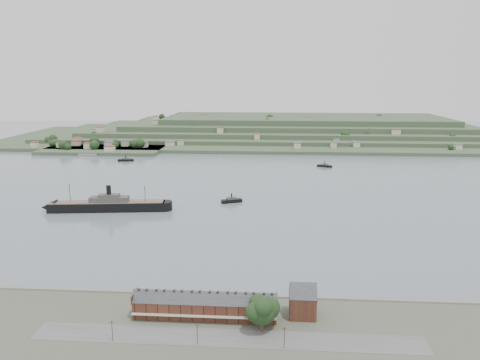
# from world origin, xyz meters

# --- Properties ---
(ground) EXTENTS (1400.00, 1400.00, 0.00)m
(ground) POSITION_xyz_m (0.00, 0.00, 0.00)
(ground) COLOR slate
(ground) RESTS_ON ground
(near_shore) EXTENTS (220.00, 80.00, 2.60)m
(near_shore) POSITION_xyz_m (0.00, -186.75, 1.01)
(near_shore) COLOR #4C5142
(near_shore) RESTS_ON ground
(terrace_row) EXTENTS (55.60, 9.80, 11.07)m
(terrace_row) POSITION_xyz_m (-10.00, -168.02, 6.84)
(terrace_row) COLOR #4B251B
(terrace_row) RESTS_ON ground
(gabled_building) EXTENTS (10.40, 10.18, 14.09)m
(gabled_building) POSITION_xyz_m (27.50, -164.00, 8.19)
(gabled_building) COLOR #4B251B
(gabled_building) RESTS_ON ground
(far_peninsula) EXTENTS (760.00, 309.00, 30.00)m
(far_peninsula) POSITION_xyz_m (27.91, 393.10, 11.88)
(far_peninsula) COLOR #3E5438
(far_peninsula) RESTS_ON ground
(steamship) EXTENTS (91.66, 21.37, 22.02)m
(steamship) POSITION_xyz_m (-103.40, -21.02, 4.07)
(steamship) COLOR black
(steamship) RESTS_ON ground
(tugboat) EXTENTS (16.11, 9.98, 7.07)m
(tugboat) POSITION_xyz_m (-15.38, 7.49, 1.73)
(tugboat) COLOR black
(tugboat) RESTS_ON ground
(ferry_west) EXTENTS (17.84, 7.48, 6.49)m
(ferry_west) POSITION_xyz_m (-149.49, 174.22, 1.56)
(ferry_west) COLOR black
(ferry_west) RESTS_ON ground
(ferry_east) EXTENTS (16.11, 9.47, 5.84)m
(ferry_east) POSITION_xyz_m (69.47, 155.39, 1.41)
(ferry_east) COLOR black
(ferry_east) RESTS_ON ground
(fig_tree) EXTENTS (12.62, 10.93, 14.08)m
(fig_tree) POSITION_xyz_m (12.25, -176.89, 10.60)
(fig_tree) COLOR #44301F
(fig_tree) RESTS_ON ground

